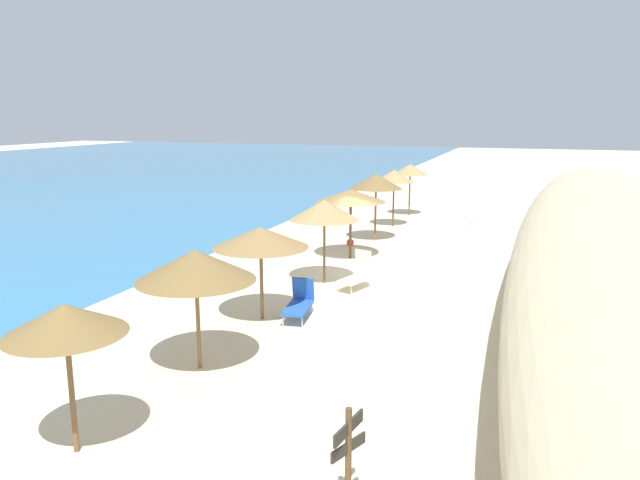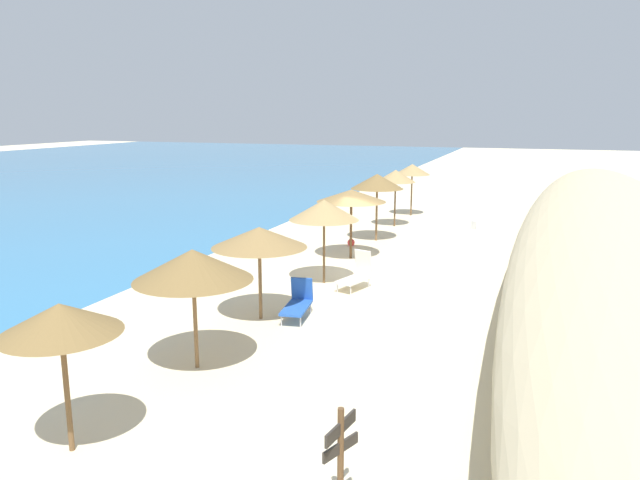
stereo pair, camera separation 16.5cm
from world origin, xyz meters
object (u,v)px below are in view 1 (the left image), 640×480
(beach_umbrella_1, at_px, (196,265))
(beach_ball, at_px, (350,242))
(beach_umbrella_2, at_px, (261,237))
(lounge_chair_0, at_px, (299,302))
(beach_umbrella_5, at_px, (376,181))
(lounge_chair_1, at_px, (358,273))
(beach_umbrella_7, at_px, (410,169))
(beach_umbrella_6, at_px, (394,176))
(beach_umbrella_0, at_px, (65,320))
(cooler_box, at_px, (476,225))
(beach_umbrella_4, at_px, (351,196))
(beach_umbrella_3, at_px, (324,210))
(wooden_signpost, at_px, (348,451))

(beach_umbrella_1, bearing_deg, beach_ball, 2.10)
(beach_umbrella_2, bearing_deg, lounge_chair_0, -65.61)
(lounge_chair_0, bearing_deg, beach_umbrella_5, -94.61)
(lounge_chair_1, bearing_deg, beach_umbrella_7, -67.93)
(beach_umbrella_2, distance_m, beach_umbrella_6, 14.54)
(beach_umbrella_0, relative_size, beach_ball, 8.21)
(beach_umbrella_1, relative_size, lounge_chair_1, 1.89)
(cooler_box, bearing_deg, beach_umbrella_4, 152.93)
(beach_umbrella_2, height_order, beach_umbrella_6, beach_umbrella_6)
(beach_umbrella_3, relative_size, beach_umbrella_4, 1.04)
(beach_umbrella_7, xyz_separation_m, lounge_chair_1, (-14.38, -1.25, -1.98))
(beach_umbrella_1, height_order, beach_umbrella_5, beach_umbrella_5)
(beach_umbrella_2, distance_m, wooden_signpost, 8.43)
(beach_umbrella_1, height_order, beach_ball, beach_umbrella_1)
(beach_umbrella_3, height_order, cooler_box, beach_umbrella_3)
(beach_umbrella_4, distance_m, beach_umbrella_7, 10.56)
(lounge_chair_1, bearing_deg, beach_umbrella_2, 83.04)
(lounge_chair_1, bearing_deg, beach_ball, -54.03)
(beach_umbrella_7, relative_size, lounge_chair_0, 1.87)
(beach_umbrella_5, relative_size, cooler_box, 6.23)
(beach_umbrella_7, bearing_deg, beach_umbrella_0, 178.93)
(beach_umbrella_5, bearing_deg, beach_umbrella_4, 178.97)
(beach_umbrella_0, height_order, beach_umbrella_7, beach_umbrella_7)
(beach_umbrella_5, bearing_deg, lounge_chair_0, -176.61)
(beach_umbrella_0, height_order, cooler_box, beach_umbrella_0)
(beach_umbrella_7, height_order, lounge_chair_1, beach_umbrella_7)
(beach_umbrella_4, height_order, beach_umbrella_7, beach_umbrella_7)
(beach_umbrella_0, xyz_separation_m, beach_umbrella_6, (21.48, -0.37, 0.19))
(wooden_signpost, distance_m, cooler_box, 22.15)
(beach_umbrella_7, bearing_deg, beach_umbrella_3, -179.79)
(beach_umbrella_0, height_order, beach_umbrella_2, beach_umbrella_0)
(beach_umbrella_7, relative_size, wooden_signpost, 1.74)
(beach_umbrella_6, bearing_deg, lounge_chair_1, -172.94)
(beach_umbrella_3, bearing_deg, wooden_signpost, -159.25)
(beach_umbrella_3, relative_size, beach_umbrella_5, 0.95)
(beach_umbrella_1, xyz_separation_m, lounge_chair_0, (3.78, -0.83, -1.86))
(lounge_chair_0, xyz_separation_m, lounge_chair_1, (3.21, -0.70, 0.05))
(beach_umbrella_6, bearing_deg, beach_umbrella_3, -179.20)
(beach_umbrella_0, bearing_deg, beach_ball, 1.01)
(beach_umbrella_5, distance_m, wooden_signpost, 18.52)
(beach_umbrella_1, height_order, beach_umbrella_3, beach_umbrella_3)
(beach_umbrella_0, bearing_deg, wooden_signpost, -90.53)
(beach_umbrella_4, height_order, wooden_signpost, beach_umbrella_4)
(beach_umbrella_7, bearing_deg, beach_umbrella_5, 179.39)
(beach_umbrella_3, bearing_deg, beach_umbrella_4, 3.07)
(beach_umbrella_2, relative_size, beach_umbrella_3, 0.93)
(beach_umbrella_0, height_order, lounge_chair_1, beach_umbrella_0)
(lounge_chair_0, bearing_deg, beach_umbrella_0, 74.14)
(beach_umbrella_2, height_order, cooler_box, beach_umbrella_2)
(beach_ball, bearing_deg, lounge_chair_0, -171.82)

